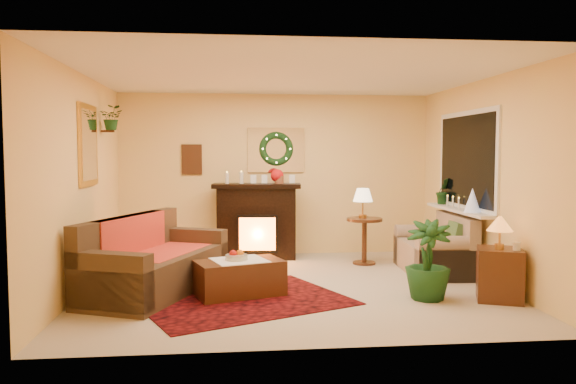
{
  "coord_description": "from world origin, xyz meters",
  "views": [
    {
      "loc": [
        -0.74,
        -6.84,
        1.66
      ],
      "look_at": [
        0.0,
        0.35,
        1.15
      ],
      "focal_mm": 35.0,
      "sensor_mm": 36.0,
      "label": 1
    }
  ],
  "objects": [
    {
      "name": "mantel_candle_a",
      "position": [
        -0.79,
        1.89,
        1.26
      ],
      "size": [
        0.06,
        0.06,
        0.18
      ],
      "primitive_type": "cylinder",
      "color": "silver",
      "rests_on": "fireplace"
    },
    {
      "name": "ceiling",
      "position": [
        0.0,
        0.0,
        2.6
      ],
      "size": [
        5.0,
        5.0,
        0.0
      ],
      "primitive_type": "plane",
      "color": "white",
      "rests_on": "ground"
    },
    {
      "name": "lamp_cream",
      "position": [
        1.22,
        1.3,
        0.88
      ],
      "size": [
        0.29,
        0.29,
        0.45
      ],
      "primitive_type": "cone",
      "color": "#FFE6B6",
      "rests_on": "side_table_round"
    },
    {
      "name": "wall_front",
      "position": [
        0.0,
        -2.25,
        1.3
      ],
      "size": [
        5.0,
        5.0,
        0.0
      ],
      "primitive_type": "plane",
      "color": "#EFD88C",
      "rests_on": "ground"
    },
    {
      "name": "window_frame",
      "position": [
        2.48,
        0.55,
        1.55
      ],
      "size": [
        0.03,
        1.86,
        1.36
      ],
      "primitive_type": "cube",
      "color": "white",
      "rests_on": "wall_right"
    },
    {
      "name": "mantel_candle_b",
      "position": [
        -0.57,
        1.88,
        1.26
      ],
      "size": [
        0.07,
        0.07,
        0.2
      ],
      "primitive_type": "cylinder",
      "color": "beige",
      "rests_on": "fireplace"
    },
    {
      "name": "wall_back",
      "position": [
        0.0,
        2.25,
        1.3
      ],
      "size": [
        5.0,
        5.0,
        0.0
      ],
      "primitive_type": "plane",
      "color": "#EFD88C",
      "rests_on": "ground"
    },
    {
      "name": "side_table_round",
      "position": [
        1.24,
        1.27,
        0.33
      ],
      "size": [
        0.66,
        0.66,
        0.69
      ],
      "primitive_type": "cylinder",
      "rotation": [
        0.0,
        0.0,
        0.3
      ],
      "color": "#552D1A",
      "rests_on": "floor"
    },
    {
      "name": "red_throw",
      "position": [
        -1.63,
        0.04,
        0.46
      ],
      "size": [
        0.83,
        1.35,
        0.02
      ],
      "primitive_type": "cube",
      "color": "red",
      "rests_on": "sofa"
    },
    {
      "name": "fruit_bowl",
      "position": [
        -0.68,
        -0.4,
        0.45
      ],
      "size": [
        0.26,
        0.26,
        0.06
      ],
      "primitive_type": "cylinder",
      "color": "beige",
      "rests_on": "coffee_table"
    },
    {
      "name": "fireplace",
      "position": [
        -0.33,
        1.88,
        0.55
      ],
      "size": [
        1.24,
        0.49,
        1.11
      ],
      "primitive_type": "cube",
      "rotation": [
        0.0,
        0.0,
        -0.09
      ],
      "color": "black",
      "rests_on": "floor"
    },
    {
      "name": "mantel_mirror",
      "position": [
        0.0,
        2.23,
        1.7
      ],
      "size": [
        0.92,
        0.02,
        0.72
      ],
      "primitive_type": "cube",
      "color": "white",
      "rests_on": "wall_back"
    },
    {
      "name": "floor",
      "position": [
        0.0,
        0.0,
        0.0
      ],
      "size": [
        5.0,
        5.0,
        0.0
      ],
      "primitive_type": "plane",
      "color": "beige",
      "rests_on": "ground"
    },
    {
      "name": "gold_mirror",
      "position": [
        -2.48,
        0.3,
        1.75
      ],
      "size": [
        0.03,
        0.84,
        1.0
      ],
      "primitive_type": "cube",
      "color": "gold",
      "rests_on": "wall_left"
    },
    {
      "name": "loveseat",
      "position": [
        2.06,
        0.62,
        0.42
      ],
      "size": [
        0.87,
        1.42,
        0.8
      ],
      "primitive_type": "cube",
      "rotation": [
        0.0,
        0.0,
        -0.06
      ],
      "color": "#977864",
      "rests_on": "floor"
    },
    {
      "name": "coffee_table",
      "position": [
        -0.64,
        -0.41,
        0.21
      ],
      "size": [
        1.1,
        0.82,
        0.41
      ],
      "primitive_type": "cube",
      "rotation": [
        0.0,
        0.0,
        0.32
      ],
      "color": "#402314",
      "rests_on": "floor"
    },
    {
      "name": "mini_tree",
      "position": [
        2.37,
        0.1,
        1.04
      ],
      "size": [
        0.22,
        0.22,
        0.32
      ],
      "primitive_type": "cone",
      "color": "silver",
      "rests_on": "window_sill"
    },
    {
      "name": "sofa",
      "position": [
        -1.62,
        -0.14,
        0.43
      ],
      "size": [
        1.67,
        2.29,
        0.9
      ],
      "primitive_type": "cube",
      "rotation": [
        0.0,
        0.0,
        -0.4
      ],
      "color": "#462F1A",
      "rests_on": "floor"
    },
    {
      "name": "wall_art",
      "position": [
        -1.35,
        2.23,
        1.55
      ],
      "size": [
        0.32,
        0.03,
        0.48
      ],
      "primitive_type": "cube",
      "color": "#381E11",
      "rests_on": "wall_back"
    },
    {
      "name": "area_rug",
      "position": [
        -0.61,
        -0.63,
        0.01
      ],
      "size": [
        2.68,
        2.4,
        0.01
      ],
      "primitive_type": "cube",
      "rotation": [
        0.0,
        0.0,
        0.42
      ],
      "color": "#740402",
      "rests_on": "floor"
    },
    {
      "name": "sill_plant",
      "position": [
        2.42,
        1.21,
        1.08
      ],
      "size": [
        0.28,
        0.23,
        0.52
      ],
      "primitive_type": "imported",
      "color": "#184E1C",
      "rests_on": "window_sill"
    },
    {
      "name": "wall_right",
      "position": [
        2.5,
        0.0,
        1.3
      ],
      "size": [
        4.5,
        4.5,
        0.0
      ],
      "primitive_type": "plane",
      "color": "#EFD88C",
      "rests_on": "ground"
    },
    {
      "name": "floor_palm",
      "position": [
        1.47,
        -0.79,
        0.45
      ],
      "size": [
        1.9,
        1.9,
        2.69
      ],
      "primitive_type": "imported",
      "rotation": [
        0.0,
        0.0,
        -0.31
      ],
      "color": "#1F4718",
      "rests_on": "floor"
    },
    {
      "name": "hanging_plant",
      "position": [
        -2.34,
        1.05,
        1.97
      ],
      "size": [
        0.33,
        0.28,
        0.36
      ],
      "primitive_type": "imported",
      "color": "#194719",
      "rests_on": "wall_left"
    },
    {
      "name": "lamp_tiffany",
      "position": [
        2.23,
        -0.95,
        0.74
      ],
      "size": [
        0.29,
        0.29,
        0.42
      ],
      "primitive_type": "cone",
      "color": "#E3580D",
      "rests_on": "end_table_square"
    },
    {
      "name": "window_glass",
      "position": [
        2.47,
        0.55,
        1.55
      ],
      "size": [
        0.02,
        1.7,
        1.22
      ],
      "primitive_type": "cube",
      "color": "black",
      "rests_on": "wall_right"
    },
    {
      "name": "window_sill",
      "position": [
        2.38,
        0.55,
        0.87
      ],
      "size": [
        0.22,
        1.86,
        0.04
      ],
      "primitive_type": "cube",
      "color": "white",
      "rests_on": "wall_right"
    },
    {
      "name": "poinsettia",
      "position": [
        -0.01,
        1.88,
        1.3
      ],
      "size": [
        0.2,
        0.2,
        0.2
      ],
      "primitive_type": "sphere",
      "color": "red",
      "rests_on": "fireplace"
    },
    {
      "name": "wall_left",
      "position": [
        -2.5,
        0.0,
        1.3
      ],
      "size": [
        4.5,
        4.5,
        0.0
      ],
      "primitive_type": "plane",
      "color": "#EFD88C",
      "rests_on": "ground"
    },
    {
      "name": "end_table_square",
      "position": [
        2.26,
        -0.91,
        0.27
      ],
      "size": [
        0.62,
        0.62,
        0.59
      ],
      "primitive_type": "cube",
      "rotation": [
        0.0,
        0.0,
        -0.38
      ],
      "color": "black",
      "rests_on": "floor"
    },
    {
      "name": "wreath",
      "position": [
        0.0,
        2.19,
        1.72
      ],
      "size": [
        0.55,
        0.11,
        0.55
      ],
      "primitive_type": "torus",
      "rotation": [
        1.57,
        0.0,
        0.0
      ],
      "color": "#194719",
      "rests_on": "wall_back"
    }
  ]
}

